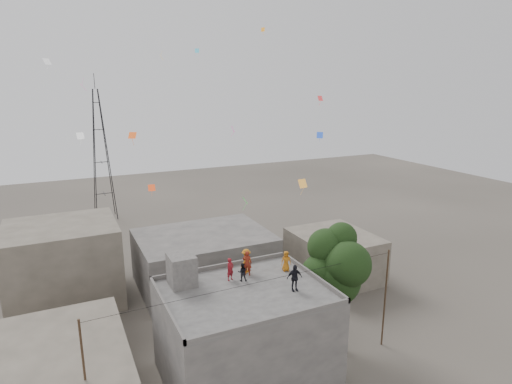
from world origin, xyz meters
The scene contains 18 objects.
ground centered at (0.00, 0.00, 0.00)m, with size 140.00×140.00×0.00m, color #413B35.
main_building centered at (0.00, 0.00, 3.05)m, with size 10.00×8.00×6.10m.
parapet centered at (0.00, 0.00, 6.25)m, with size 10.00×8.00×0.30m.
stair_head_box centered at (-3.20, 2.60, 7.10)m, with size 1.60×1.80×2.00m, color #4E4B49.
neighbor_west centered at (-11.00, 2.00, 2.00)m, with size 8.00×10.00×4.00m, color #585146.
neighbor_north centered at (2.00, 14.00, 2.50)m, with size 12.00×9.00×5.00m, color #4E4B49.
neighbor_northwest centered at (-10.00, 16.00, 3.50)m, with size 9.00×8.00×7.00m, color #585146.
neighbor_east centered at (14.00, 10.00, 2.20)m, with size 7.00×8.00×4.40m, color #585146.
tree centered at (7.37, 0.60, 6.10)m, with size 4.90×4.60×9.10m.
utility_line centered at (0.50, -1.25, 3.83)m, with size 20.12×0.62×7.40m.
transmission_tower centered at (-4.00, 40.00, 9.07)m, with size 2.97×2.97×20.01m.
person_red_adult centered at (1.13, 2.11, 6.95)m, with size 0.62×0.41×1.70m, color maroon.
person_orange_child centered at (3.80, 1.57, 6.81)m, with size 0.69×0.45×1.42m, color #B86615.
person_dark_child centered at (0.48, 1.43, 6.71)m, with size 0.59×0.46×1.22m, color black.
person_dark_adult centered at (2.84, -1.20, 6.95)m, with size 1.00×0.42×1.70m, color black.
person_orange_adult centered at (1.23, 2.48, 6.94)m, with size 1.08×0.62×1.68m, color #BB6D15.
person_red_child centered at (-0.19, 1.85, 6.86)m, with size 0.55×0.36×1.52m, color maroon.
kites centered at (0.97, 7.34, 15.43)m, with size 21.87×17.11×12.90m.
Camera 1 is at (-9.68, -22.07, 18.47)m, focal length 30.00 mm.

